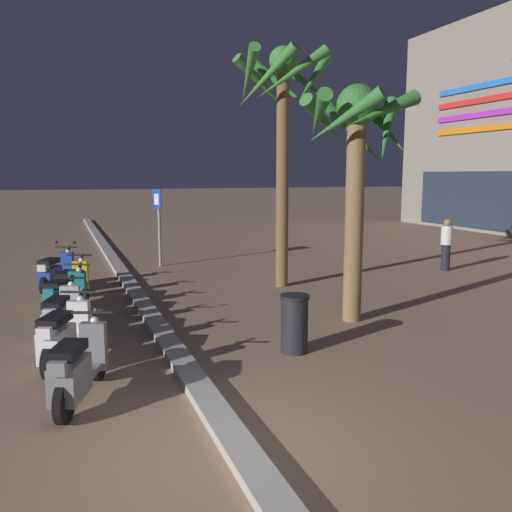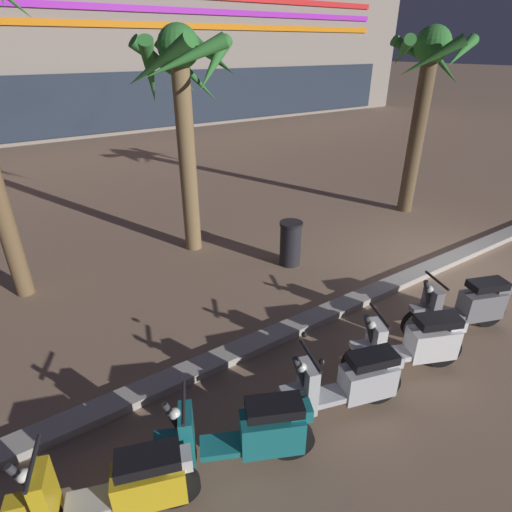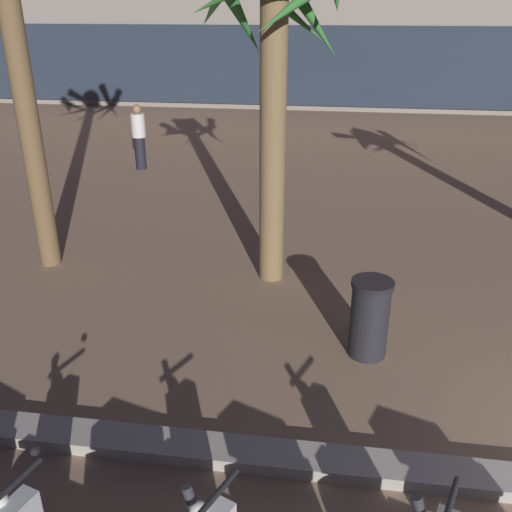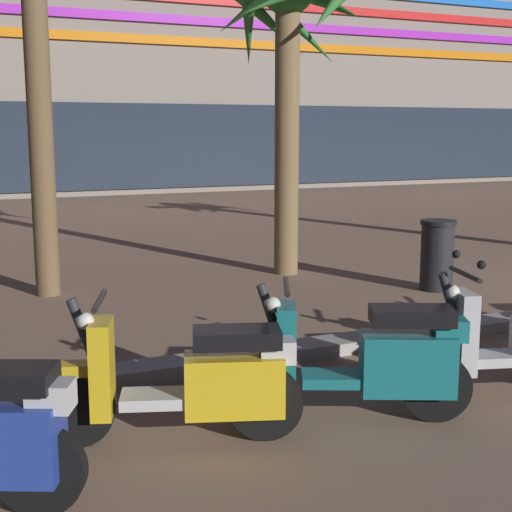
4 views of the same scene
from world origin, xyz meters
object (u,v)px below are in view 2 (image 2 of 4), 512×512
Objects in this scene: scooter_yellow_tail_end at (118,488)px; litter_bin at (290,243)px; scooter_silver_lead_nearest at (349,383)px; scooter_grey_mid_rear at (466,306)px; palm_tree_mid_walkway at (183,89)px; scooter_teal_gap_after_mid at (246,434)px; palm_tree_near_sign at (426,81)px; scooter_white_last_in_row at (415,344)px.

scooter_yellow_tail_end is 1.84× the size of litter_bin.
scooter_yellow_tail_end is 1.03× the size of scooter_silver_lead_nearest.
scooter_grey_mid_rear is at bearing -75.06° from litter_bin.
palm_tree_mid_walkway is at bearing 113.22° from scooter_grey_mid_rear.
scooter_teal_gap_after_mid is (1.32, -0.17, 0.02)m from scooter_yellow_tail_end.
palm_tree_near_sign is (3.78, 4.12, 2.91)m from scooter_grey_mid_rear.
scooter_white_last_in_row is at bearing -81.77° from palm_tree_mid_walkway.
scooter_teal_gap_after_mid is 1.01× the size of scooter_white_last_in_row.
scooter_silver_lead_nearest is at bearing -176.56° from scooter_grey_mid_rear.
palm_tree_near_sign is (9.31, 4.03, 2.94)m from scooter_yellow_tail_end.
scooter_silver_lead_nearest reaches higher than scooter_grey_mid_rear.
scooter_white_last_in_row reaches higher than litter_bin.
scooter_white_last_in_row is at bearing 1.04° from scooter_silver_lead_nearest.
scooter_silver_lead_nearest is 0.37× the size of palm_tree_near_sign.
palm_tree_mid_walkway is at bearing 169.72° from palm_tree_near_sign.
scooter_teal_gap_after_mid is 2.74m from scooter_white_last_in_row.
scooter_white_last_in_row is (4.06, -0.22, 0.03)m from scooter_yellow_tail_end.
litter_bin is at bearing 80.89° from scooter_white_last_in_row.
scooter_grey_mid_rear is at bearing 5.53° from scooter_white_last_in_row.
litter_bin is (-4.68, -0.75, -2.89)m from palm_tree_near_sign.
scooter_yellow_tail_end is at bearing 174.93° from scooter_silver_lead_nearest.
scooter_silver_lead_nearest is 2.75m from scooter_grey_mid_rear.
palm_tree_near_sign is 6.11m from palm_tree_mid_walkway.
scooter_silver_lead_nearest is at bearing -178.96° from scooter_white_last_in_row.
scooter_yellow_tail_end is 2.79m from scooter_silver_lead_nearest.
palm_tree_near_sign reaches higher than scooter_yellow_tail_end.
palm_tree_mid_walkway is at bearing 125.97° from litter_bin.
scooter_white_last_in_row is at bearing -140.91° from palm_tree_near_sign.
scooter_white_last_in_row is (1.28, 0.02, 0.01)m from scooter_silver_lead_nearest.
litter_bin is (0.56, 3.51, 0.02)m from scooter_white_last_in_row.
scooter_silver_lead_nearest is 3.98m from litter_bin.
palm_tree_mid_walkway reaches higher than scooter_yellow_tail_end.
palm_tree_near_sign reaches higher than scooter_silver_lead_nearest.
scooter_teal_gap_after_mid reaches higher than litter_bin.
palm_tree_near_sign is 1.02× the size of palm_tree_mid_walkway.
palm_tree_mid_walkway reaches higher than scooter_white_last_in_row.
scooter_teal_gap_after_mid is at bearing 178.95° from scooter_white_last_in_row.
litter_bin is (4.63, 3.28, 0.04)m from scooter_yellow_tail_end.
scooter_white_last_in_row is 0.37× the size of palm_tree_mid_walkway.
scooter_teal_gap_after_mid and scooter_white_last_in_row have the same top height.
palm_tree_mid_walkway is (0.51, 5.37, 2.96)m from scooter_silver_lead_nearest.
scooter_white_last_in_row is at bearing -174.47° from scooter_grey_mid_rear.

